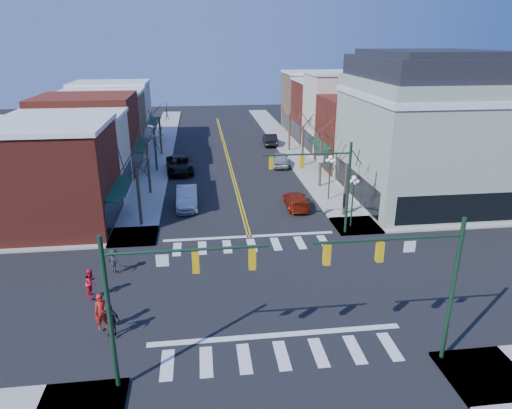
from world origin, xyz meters
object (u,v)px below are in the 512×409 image
object	(u,v)px
car_left_mid	(187,197)
car_right_near	(296,200)
pedestrian_red_a	(102,312)
victorian_corner	(424,128)
car_left_near	(187,202)
car_right_mid	(280,159)
pedestrian_red_b	(91,283)
lamppost_corner	(353,193)
lamppost_midblock	(330,170)
car_left_far	(180,165)
car_right_far	(270,139)
pedestrian_dark_b	(114,261)
pedestrian_dark_a	(111,320)

from	to	relation	value
car_left_mid	car_right_near	size ratio (longest dim) A/B	1.10
car_left_mid	pedestrian_red_a	xyz separation A→B (m)	(-3.99, -18.27, 0.28)
victorian_corner	car_left_near	distance (m)	22.14
car_right_mid	pedestrian_red_b	world-z (taller)	pedestrian_red_b
pedestrian_red_a	victorian_corner	bearing A→B (deg)	13.99
car_left_near	pedestrian_red_a	size ratio (longest dim) A/B	2.03
lamppost_corner	car_right_near	size ratio (longest dim) A/B	0.92
car_left_near	pedestrian_red_b	size ratio (longest dim) A/B	2.30
lamppost_corner	lamppost_midblock	bearing A→B (deg)	90.00
car_left_far	car_right_far	size ratio (longest dim) A/B	1.25
car_right_near	pedestrian_red_a	size ratio (longest dim) A/B	2.39
pedestrian_red_b	pedestrian_dark_b	bearing A→B (deg)	-4.27
lamppost_corner	car_left_mid	distance (m)	14.76
lamppost_corner	victorian_corner	bearing A→B (deg)	35.86
car_right_near	car_left_near	bearing A→B (deg)	-2.00
car_left_mid	pedestrian_red_a	distance (m)	18.71
car_right_near	car_right_mid	world-z (taller)	car_right_mid
car_right_near	pedestrian_dark_a	distance (m)	21.73
lamppost_midblock	car_right_near	size ratio (longest dim) A/B	0.92
lamppost_corner	pedestrian_dark_a	world-z (taller)	lamppost_corner
car_right_mid	car_left_near	bearing A→B (deg)	58.48
lamppost_corner	car_right_mid	xyz separation A→B (m)	(-2.34, 19.12, -2.14)
victorian_corner	car_left_near	world-z (taller)	victorian_corner
lamppost_corner	car_left_far	world-z (taller)	lamppost_corner
car_left_mid	car_right_mid	distance (m)	16.39
lamppost_midblock	pedestrian_red_b	xyz separation A→B (m)	(-18.20, -14.80, -1.94)
car_right_far	pedestrian_red_b	world-z (taller)	pedestrian_red_b
victorian_corner	pedestrian_red_b	xyz separation A→B (m)	(-26.50, -14.30, -5.64)
car_left_near	pedestrian_red_a	bearing A→B (deg)	-100.53
car_left_mid	car_right_near	world-z (taller)	car_left_mid
victorian_corner	car_right_far	bearing A→B (deg)	112.56
car_left_far	pedestrian_dark_a	xyz separation A→B (m)	(-2.45, -30.12, 0.17)
lamppost_corner	lamppost_midblock	world-z (taller)	same
lamppost_midblock	car_left_far	xyz separation A→B (m)	(-14.01, 11.41, -2.10)
car_left_near	car_left_mid	xyz separation A→B (m)	(0.02, 0.83, 0.17)
lamppost_midblock	pedestrian_red_a	world-z (taller)	lamppost_midblock
lamppost_corner	car_left_mid	size ratio (longest dim) A/B	0.83
pedestrian_dark_a	pedestrian_dark_b	distance (m)	6.88
pedestrian_red_a	car_left_mid	bearing A→B (deg)	56.83
car_right_mid	pedestrian_dark_a	bearing A→B (deg)	73.02
car_left_mid	car_right_far	distance (m)	26.16
pedestrian_red_b	pedestrian_dark_a	bearing A→B (deg)	-145.08
car_left_near	car_right_mid	world-z (taller)	car_right_mid
pedestrian_dark_a	car_right_near	bearing A→B (deg)	76.56
lamppost_corner	car_left_far	xyz separation A→B (m)	(-14.01, 17.91, -2.10)
car_right_near	pedestrian_red_b	distance (m)	20.02
lamppost_corner	pedestrian_dark_a	size ratio (longest dim) A/B	2.44
car_right_far	car_right_mid	bearing A→B (deg)	90.00
lamppost_midblock	car_left_near	world-z (taller)	lamppost_midblock
car_right_mid	pedestrian_red_b	xyz separation A→B (m)	(-15.86, -27.42, 0.20)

